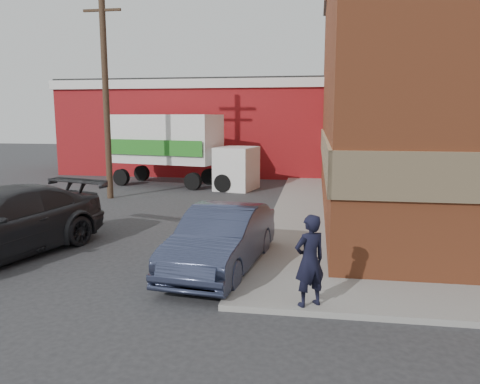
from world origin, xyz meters
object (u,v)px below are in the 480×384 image
at_px(man, 310,261).
at_px(sedan, 222,239).
at_px(warehouse, 204,126).
at_px(utility_pole, 105,85).
at_px(box_truck, 177,145).

distance_m(man, sedan, 2.88).
relative_size(warehouse, sedan, 3.70).
bearing_deg(sedan, utility_pole, 134.66).
distance_m(warehouse, utility_pole, 11.27).
bearing_deg(man, warehouse, -105.67).
xyz_separation_m(utility_pole, box_truck, (1.82, 3.92, -2.70)).
xyz_separation_m(sedan, box_truck, (-4.78, 12.42, 1.32)).
bearing_deg(warehouse, utility_pole, -97.77).
bearing_deg(box_truck, sedan, -56.67).
bearing_deg(box_truck, warehouse, 104.88).
bearing_deg(warehouse, man, -71.75).
height_order(utility_pole, box_truck, utility_pole).
bearing_deg(box_truck, man, -52.57).
distance_m(warehouse, sedan, 20.26).
distance_m(utility_pole, man, 14.13).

